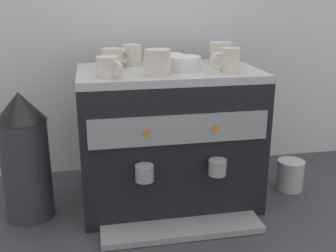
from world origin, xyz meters
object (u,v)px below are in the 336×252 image
ceramic_cup_5 (131,55)px  milk_pitcher (290,175)px  ceramic_cup_3 (157,62)px  coffee_grinder (25,156)px  ceramic_cup_1 (221,53)px  ceramic_bowl_0 (183,64)px  ceramic_cup_0 (113,59)px  ceramic_cup_2 (108,67)px  espresso_machine (168,137)px  ceramic_cup_4 (229,60)px  ceramic_bowl_1 (166,59)px

ceramic_cup_5 → milk_pitcher: (0.59, -0.11, -0.46)m
ceramic_cup_3 → coffee_grinder: 0.53m
ceramic_cup_1 → ceramic_bowl_0: size_ratio=1.06×
ceramic_cup_0 → coffee_grinder: ceramic_cup_0 is taller
ceramic_cup_2 → ceramic_cup_5: bearing=66.5°
espresso_machine → ceramic_cup_1: 0.35m
ceramic_cup_0 → ceramic_cup_4: ceramic_cup_4 is taller
ceramic_bowl_0 → ceramic_cup_4: bearing=-28.7°
ceramic_cup_0 → ceramic_cup_4: size_ratio=0.89×
ceramic_cup_0 → coffee_grinder: size_ratio=0.21×
ceramic_bowl_1 → coffee_grinder: ceramic_bowl_1 is taller
ceramic_cup_2 → ceramic_cup_5: ceramic_cup_5 is taller
espresso_machine → ceramic_bowl_1: bearing=83.9°
ceramic_cup_4 → coffee_grinder: 0.73m
ceramic_cup_3 → ceramic_cup_5: size_ratio=1.32×
ceramic_cup_4 → ceramic_cup_3: bearing=179.2°
coffee_grinder → ceramic_cup_0: bearing=12.2°
ceramic_cup_1 → espresso_machine: bearing=-161.9°
ceramic_cup_1 → ceramic_cup_5: 0.32m
ceramic_cup_2 → ceramic_cup_4: ceramic_cup_4 is taller
milk_pitcher → ceramic_cup_5: bearing=168.9°
ceramic_cup_3 → milk_pitcher: size_ratio=1.04×
ceramic_cup_4 → ceramic_bowl_0: bearing=151.3°
ceramic_cup_4 → ceramic_cup_2: bearing=-178.8°
ceramic_cup_3 → milk_pitcher: (0.53, 0.08, -0.46)m
coffee_grinder → ceramic_bowl_1: bearing=15.5°
ceramic_cup_2 → milk_pitcher: size_ratio=0.81×
ceramic_cup_4 → ceramic_cup_5: size_ratio=1.10×
ceramic_cup_2 → espresso_machine: bearing=27.6°
ceramic_cup_0 → coffee_grinder: (-0.30, -0.06, -0.30)m
ceramic_cup_0 → milk_pitcher: (0.66, -0.05, -0.46)m
ceramic_bowl_1 → coffee_grinder: bearing=-164.5°
ceramic_cup_4 → ceramic_cup_0: bearing=160.2°
ceramic_cup_3 → ceramic_cup_5: ceramic_cup_3 is taller
ceramic_cup_3 → ceramic_bowl_1: ceramic_cup_3 is taller
ceramic_cup_1 → ceramic_cup_2: size_ratio=1.30×
ceramic_cup_4 → ceramic_bowl_1: size_ratio=0.81×
ceramic_cup_0 → ceramic_cup_3: (0.13, -0.13, 0.00)m
ceramic_cup_0 → ceramic_cup_4: bearing=-19.8°
ceramic_bowl_0 → milk_pitcher: 0.62m
espresso_machine → ceramic_bowl_0: size_ratio=5.22×
ceramic_cup_0 → ceramic_cup_4: 0.38m
ceramic_cup_3 → ceramic_bowl_1: bearing=71.9°
ceramic_cup_5 → ceramic_bowl_1: size_ratio=0.74×
ceramic_cup_0 → ceramic_cup_2: ceramic_cup_0 is taller
espresso_machine → ceramic_cup_2: 0.36m
ceramic_cup_1 → ceramic_cup_3: (-0.26, -0.16, 0.00)m
ceramic_cup_1 → ceramic_cup_4: bearing=-99.2°
espresso_machine → ceramic_bowl_0: bearing=-29.6°
espresso_machine → coffee_grinder: bearing=-176.0°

